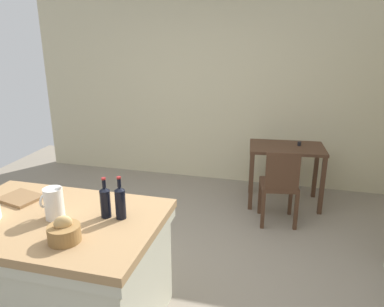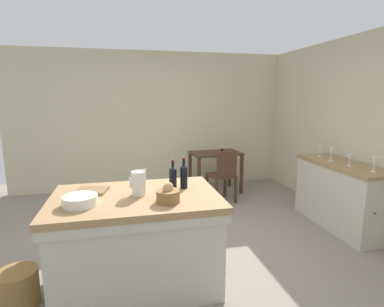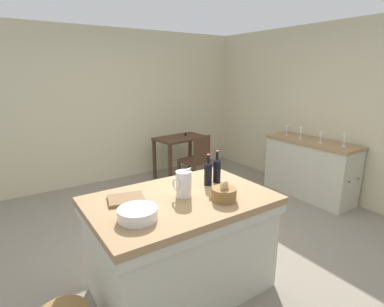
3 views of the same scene
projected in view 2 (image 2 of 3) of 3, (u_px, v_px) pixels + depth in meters
ground_plane at (179, 247)px, 3.56m from camera, size 6.76×6.76×0.00m
wall_back at (154, 121)px, 5.81m from camera, size 5.32×0.12×2.60m
wall_right at (375, 133)px, 3.89m from camera, size 0.12×5.20×2.60m
island_table at (137, 237)px, 2.80m from camera, size 1.51×1.00×0.88m
side_cabinet at (341, 195)px, 4.08m from camera, size 0.52×1.41×0.89m
writing_desk at (216, 159)px, 5.53m from camera, size 0.95×0.65×0.81m
wooden_chair at (223, 174)px, 5.00m from camera, size 0.46×0.46×0.90m
pitcher at (139, 183)px, 2.71m from camera, size 0.17×0.13×0.26m
wash_bowl at (80, 201)px, 2.46m from camera, size 0.28×0.28×0.08m
bread_basket at (168, 195)px, 2.54m from camera, size 0.20×0.20×0.17m
cutting_board at (91, 191)px, 2.82m from camera, size 0.33×0.29×0.02m
wine_bottle_dark at (184, 176)px, 2.92m from camera, size 0.07×0.07×0.31m
wine_bottle_amber at (173, 177)px, 2.89m from camera, size 0.07×0.07×0.29m
wine_glass_far_left at (375, 161)px, 3.52m from camera, size 0.07×0.07×0.18m
wine_glass_left at (350, 158)px, 3.81m from camera, size 0.07×0.07×0.15m
wine_glass_middle at (332, 152)px, 4.13m from camera, size 0.07×0.07×0.18m
wine_glass_right at (320, 149)px, 4.43m from camera, size 0.07×0.07×0.16m
wicker_hamper at (18, 289)px, 2.54m from camera, size 0.33×0.33×0.32m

